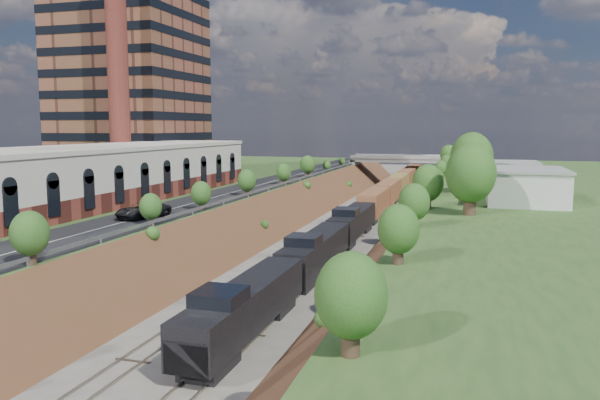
{
  "coord_description": "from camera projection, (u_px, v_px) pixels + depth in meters",
  "views": [
    {
      "loc": [
        17.08,
        -24.34,
        14.38
      ],
      "look_at": [
        -1.76,
        39.57,
        6.0
      ],
      "focal_mm": 35.0,
      "sensor_mm": 36.0,
      "label": 1
    }
  ],
  "objects": [
    {
      "name": "platform_left",
      "position": [
        153.0,
        200.0,
        95.8
      ],
      "size": [
        44.0,
        180.0,
        5.0
      ],
      "primitive_type": "cube",
      "color": "#2F5422",
      "rests_on": "ground"
    },
    {
      "name": "platform_right",
      "position": [
        595.0,
        217.0,
        77.28
      ],
      "size": [
        44.0,
        180.0,
        5.0
      ],
      "primitive_type": "cube",
      "color": "#2F5422",
      "rests_on": "ground"
    },
    {
      "name": "embankment_left",
      "position": [
        280.0,
        221.0,
        89.94
      ],
      "size": [
        10.0,
        180.0,
        10.0
      ],
      "primitive_type": "cube",
      "rotation": [
        0.0,
        0.79,
        0.0
      ],
      "color": "brown",
      "rests_on": "ground"
    },
    {
      "name": "embankment_right",
      "position": [
        425.0,
        228.0,
        83.77
      ],
      "size": [
        10.0,
        180.0,
        10.0
      ],
      "primitive_type": "cube",
      "rotation": [
        0.0,
        0.79,
        0.0
      ],
      "color": "brown",
      "rests_on": "ground"
    },
    {
      "name": "rail_left_track",
      "position": [
        333.0,
        223.0,
        87.57
      ],
      "size": [
        1.58,
        180.0,
        0.18
      ],
      "primitive_type": "cube",
      "color": "gray",
      "rests_on": "ground"
    },
    {
      "name": "rail_right_track",
      "position": [
        367.0,
        224.0,
        86.11
      ],
      "size": [
        1.58,
        180.0,
        0.18
      ],
      "primitive_type": "cube",
      "color": "gray",
      "rests_on": "ground"
    },
    {
      "name": "road",
      "position": [
        252.0,
        187.0,
        90.57
      ],
      "size": [
        8.0,
        180.0,
        0.1
      ],
      "primitive_type": "cube",
      "color": "black",
      "rests_on": "platform_left"
    },
    {
      "name": "guardrail",
      "position": [
        277.0,
        185.0,
        89.17
      ],
      "size": [
        0.1,
        171.0,
        0.7
      ],
      "color": "#99999E",
      "rests_on": "platform_left"
    },
    {
      "name": "commercial_building",
      "position": [
        95.0,
        174.0,
        72.71
      ],
      "size": [
        14.3,
        62.3,
        7.0
      ],
      "color": "maroon",
      "rests_on": "platform_left"
    },
    {
      "name": "highrise_tower",
      "position": [
        128.0,
        25.0,
        106.52
      ],
      "size": [
        22.0,
        22.0,
        53.9
      ],
      "color": "brown",
      "rests_on": "platform_left"
    },
    {
      "name": "smokestack",
      "position": [
        117.0,
        57.0,
        90.03
      ],
      "size": [
        3.2,
        3.2,
        40.0
      ],
      "primitive_type": "cylinder",
      "color": "maroon",
      "rests_on": "platform_left"
    },
    {
      "name": "overpass",
      "position": [
        400.0,
        165.0,
        145.25
      ],
      "size": [
        24.5,
        8.3,
        7.4
      ],
      "color": "gray",
      "rests_on": "ground"
    },
    {
      "name": "white_building_near",
      "position": [
        526.0,
        187.0,
        71.77
      ],
      "size": [
        9.0,
        12.0,
        4.0
      ],
      "primitive_type": "cube",
      "color": "silver",
      "rests_on": "platform_right"
    },
    {
      "name": "white_building_far",
      "position": [
        510.0,
        175.0,
        92.88
      ],
      "size": [
        8.0,
        10.0,
        3.6
      ],
      "primitive_type": "cube",
      "color": "silver",
      "rests_on": "platform_right"
    },
    {
      "name": "tree_right_large",
      "position": [
        471.0,
        174.0,
        61.88
      ],
      "size": [
        5.25,
        5.25,
        7.61
      ],
      "color": "#473323",
      "rests_on": "platform_right"
    },
    {
      "name": "tree_left_crest",
      "position": [
        127.0,
        211.0,
        51.22
      ],
      "size": [
        2.45,
        2.45,
        3.55
      ],
      "color": "#473323",
      "rests_on": "platform_left"
    },
    {
      "name": "freight_train",
      "position": [
        381.0,
        198.0,
        97.62
      ],
      "size": [
        2.93,
        134.03,
        4.55
      ],
      "color": "black",
      "rests_on": "ground"
    },
    {
      "name": "suv",
      "position": [
        143.0,
        210.0,
        59.61
      ],
      "size": [
        4.58,
        6.38,
        1.61
      ],
      "primitive_type": "imported",
      "rotation": [
        0.0,
        0.0,
        -0.37
      ],
      "color": "black",
      "rests_on": "road"
    }
  ]
}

